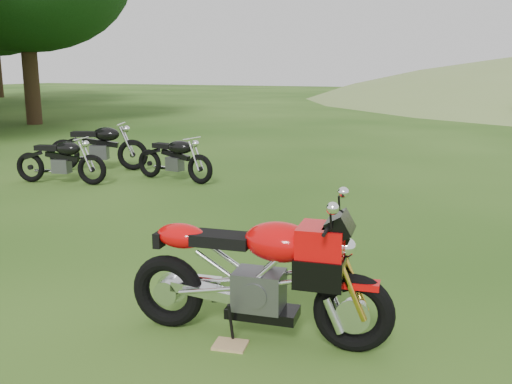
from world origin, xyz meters
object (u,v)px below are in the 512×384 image
at_px(sport_motorcycle, 257,265).
at_px(vintage_moto_c, 60,159).
at_px(vintage_moto_d, 98,145).
at_px(plywood_board, 230,345).
at_px(vintage_moto_b, 174,157).

distance_m(sport_motorcycle, vintage_moto_c, 6.99).
bearing_deg(vintage_moto_d, vintage_moto_c, -100.87).
height_order(plywood_board, vintage_moto_c, vintage_moto_c).
xyz_separation_m(plywood_board, vintage_moto_d, (-5.84, 5.70, 0.51)).
distance_m(sport_motorcycle, plywood_board, 0.63).
bearing_deg(vintage_moto_b, plywood_board, -46.37).
height_order(plywood_board, vintage_moto_b, vintage_moto_b).
height_order(plywood_board, vintage_moto_d, vintage_moto_d).
bearing_deg(sport_motorcycle, vintage_moto_c, 136.71).
xyz_separation_m(sport_motorcycle, plywood_board, (-0.12, -0.21, -0.58)).
xyz_separation_m(plywood_board, vintage_moto_b, (-3.83, 5.36, 0.43)).
bearing_deg(vintage_moto_b, vintage_moto_c, -140.26).
relative_size(vintage_moto_b, vintage_moto_c, 0.99).
height_order(sport_motorcycle, plywood_board, sport_motorcycle).
relative_size(sport_motorcycle, vintage_moto_b, 1.17).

